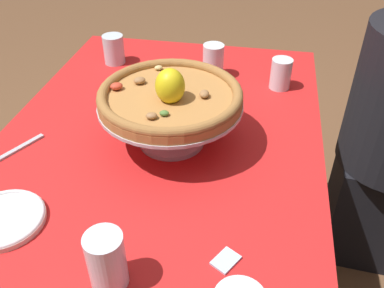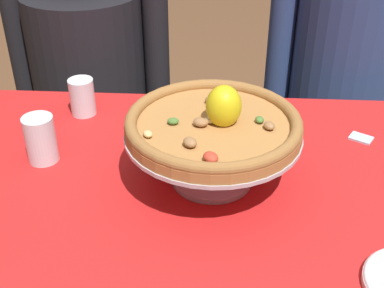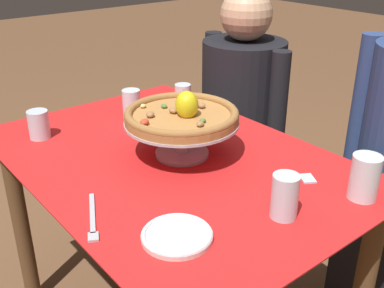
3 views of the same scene
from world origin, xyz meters
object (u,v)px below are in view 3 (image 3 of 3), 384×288
object	(u,v)px
pizza	(182,115)
dinner_fork	(93,219)
side_plate	(177,235)
water_glass_back_left	(183,98)
water_glass_back_right	(364,180)
diner_left	(241,116)
water_glass_front_left	(39,126)
pizza_stand	(182,131)
sugar_packet	(307,179)
water_glass_side_right	(284,199)
water_glass_side_left	(132,106)

from	to	relation	value
pizza	dinner_fork	bearing A→B (deg)	-69.71
pizza	side_plate	size ratio (longest dim) A/B	2.09
water_glass_back_left	side_plate	distance (m)	0.84
water_glass_back_right	diner_left	distance (m)	1.05
dinner_fork	diner_left	size ratio (longest dim) A/B	0.16
pizza	water_glass_front_left	xyz separation A→B (m)	(-0.40, -0.29, -0.09)
pizza_stand	dinner_fork	size ratio (longest dim) A/B	1.81
water_glass_back_left	sugar_packet	distance (m)	0.67
water_glass_side_right	water_glass_front_left	bearing A→B (deg)	-161.55
sugar_packet	diner_left	xyz separation A→B (m)	(-0.76, 0.50, -0.17)
dinner_fork	pizza	bearing A→B (deg)	110.29
water_glass_side_left	sugar_packet	world-z (taller)	water_glass_side_left
water_glass_back_right	water_glass_side_right	bearing A→B (deg)	-107.43
pizza	water_glass_back_right	size ratio (longest dim) A/B	2.85
pizza_stand	dinner_fork	xyz separation A→B (m)	(0.14, -0.38, -0.08)
water_glass_side_left	water_glass_back_left	xyz separation A→B (m)	(0.04, 0.21, -0.01)
water_glass_back_right	diner_left	xyz separation A→B (m)	(-0.91, 0.47, -0.22)
side_plate	sugar_packet	world-z (taller)	side_plate
side_plate	water_glass_side_left	bearing A→B (deg)	155.30
water_glass_side_right	water_glass_back_right	size ratio (longest dim) A/B	0.94
pizza_stand	dinner_fork	bearing A→B (deg)	-69.56
water_glass_back_left	water_glass_back_right	world-z (taller)	water_glass_back_right
side_plate	dinner_fork	bearing A→B (deg)	-148.44
side_plate	water_glass_front_left	bearing A→B (deg)	-178.52
pizza	pizza_stand	bearing A→B (deg)	178.83
diner_left	water_glass_front_left	bearing A→B (deg)	-88.68
pizza_stand	sugar_packet	distance (m)	0.39
water_glass_back_left	water_glass_back_right	bearing A→B (deg)	-3.47
pizza_stand	water_glass_front_left	size ratio (longest dim) A/B	3.65
water_glass_side_right	water_glass_front_left	xyz separation A→B (m)	(-0.82, -0.27, -0.01)
water_glass_back_right	side_plate	world-z (taller)	water_glass_back_right
sugar_packet	water_glass_side_right	bearing A→B (deg)	-67.93
water_glass_front_left	sugar_packet	distance (m)	0.87
pizza_stand	water_glass_side_left	bearing A→B (deg)	172.15
side_plate	water_glass_back_left	bearing A→B (deg)	141.18
pizza	diner_left	distance (m)	0.86
water_glass_back_right	water_glass_side_left	bearing A→B (deg)	-169.40
pizza_stand	dinner_fork	distance (m)	0.41
water_glass_back_left	diner_left	xyz separation A→B (m)	(-0.09, 0.42, -0.21)
dinner_fork	sugar_packet	world-z (taller)	dinner_fork
water_glass_side_left	water_glass_side_right	world-z (taller)	water_glass_side_right
diner_left	water_glass_side_left	bearing A→B (deg)	-84.86
dinner_fork	sugar_packet	bearing A→B (deg)	70.57
side_plate	dinner_fork	world-z (taller)	side_plate
water_glass_back_left	diner_left	world-z (taller)	diner_left
water_glass_side_right	water_glass_back_right	distance (m)	0.24
water_glass_front_left	side_plate	bearing A→B (deg)	1.48
sugar_packet	dinner_fork	bearing A→B (deg)	-109.43
diner_left	pizza	bearing A→B (deg)	-58.11
pizza	water_glass_side_right	distance (m)	0.43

